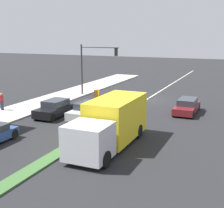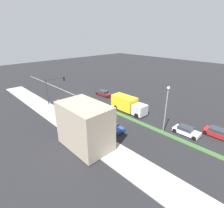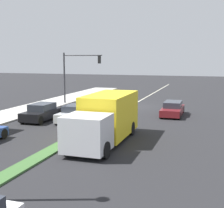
% 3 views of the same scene
% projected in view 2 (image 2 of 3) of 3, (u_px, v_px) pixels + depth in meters
% --- Properties ---
extents(ground_plane, '(160.00, 160.00, 0.00)m').
position_uv_depth(ground_plane, '(134.00, 120.00, 30.90)').
color(ground_plane, '#232326').
extents(sidewalk_right, '(4.00, 73.00, 0.12)m').
position_uv_depth(sidewalk_right, '(96.00, 142.00, 24.75)').
color(sidewalk_right, '#B2AFA8').
rests_on(sidewalk_right, ground).
extents(median_strip, '(0.90, 46.00, 0.10)m').
position_uv_depth(median_strip, '(183.00, 141.00, 24.89)').
color(median_strip, '#3D6633').
rests_on(median_strip, ground).
extents(lane_marking_center, '(0.16, 60.00, 0.01)m').
position_uv_depth(lane_marking_center, '(77.00, 96.00, 42.89)').
color(lane_marking_center, beige).
rests_on(lane_marking_center, ground).
extents(building_corner_store, '(5.16, 7.08, 6.03)m').
position_uv_depth(building_corner_store, '(85.00, 126.00, 22.78)').
color(building_corner_store, tan).
rests_on(building_corner_store, sidewalk_right).
extents(traffic_signal_main, '(4.59, 0.34, 5.60)m').
position_uv_depth(traffic_signal_main, '(53.00, 86.00, 37.11)').
color(traffic_signal_main, '#333338').
rests_on(traffic_signal_main, sidewalk_right).
extents(street_lamp, '(0.44, 0.44, 7.37)m').
position_uv_depth(street_lamp, '(166.00, 104.00, 25.28)').
color(street_lamp, gray).
rests_on(street_lamp, median_strip).
extents(pedestrian, '(0.34, 0.34, 1.56)m').
position_uv_depth(pedestrian, '(58.00, 120.00, 29.01)').
color(pedestrian, '#282D42').
rests_on(pedestrian, sidewalk_right).
extents(warning_aframe_sign, '(0.45, 0.53, 0.84)m').
position_uv_depth(warning_aframe_sign, '(59.00, 101.00, 38.50)').
color(warning_aframe_sign, orange).
rests_on(warning_aframe_sign, ground).
extents(delivery_truck, '(2.44, 7.50, 2.87)m').
position_uv_depth(delivery_truck, '(128.00, 104.00, 34.09)').
color(delivery_truck, silver).
rests_on(delivery_truck, ground).
extents(van_white, '(1.75, 3.85, 1.24)m').
position_uv_depth(van_white, '(186.00, 131.00, 26.52)').
color(van_white, silver).
rests_on(van_white, ground).
extents(hatchback_red, '(1.80, 3.86, 1.26)m').
position_uv_depth(hatchback_red, '(218.00, 133.00, 25.95)').
color(hatchback_red, '#AD1E1E').
rests_on(hatchback_red, ground).
extents(suv_black, '(1.80, 3.94, 1.41)m').
position_uv_depth(suv_black, '(84.00, 112.00, 32.81)').
color(suv_black, black).
rests_on(suv_black, ground).
extents(sedan_silver, '(1.77, 3.88, 1.35)m').
position_uv_depth(sedan_silver, '(94.00, 107.00, 34.91)').
color(sedan_silver, '#B7BABF').
rests_on(sedan_silver, ground).
extents(sedan_maroon, '(1.73, 4.32, 1.26)m').
position_uv_depth(sedan_maroon, '(104.00, 93.00, 43.06)').
color(sedan_maroon, maroon).
rests_on(sedan_maroon, ground).
extents(coupe_blue, '(1.78, 4.08, 1.14)m').
position_uv_depth(coupe_blue, '(112.00, 126.00, 27.82)').
color(coupe_blue, '#284793').
rests_on(coupe_blue, ground).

